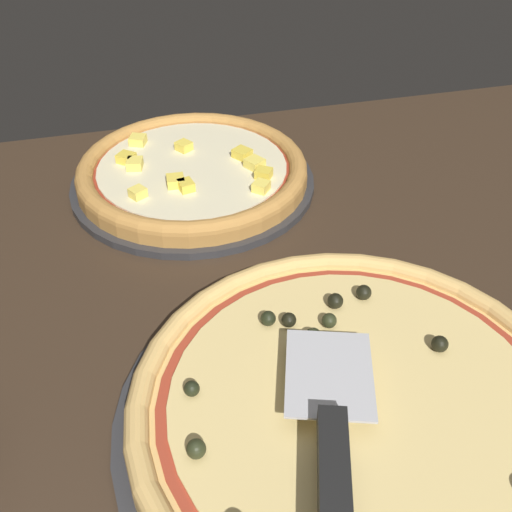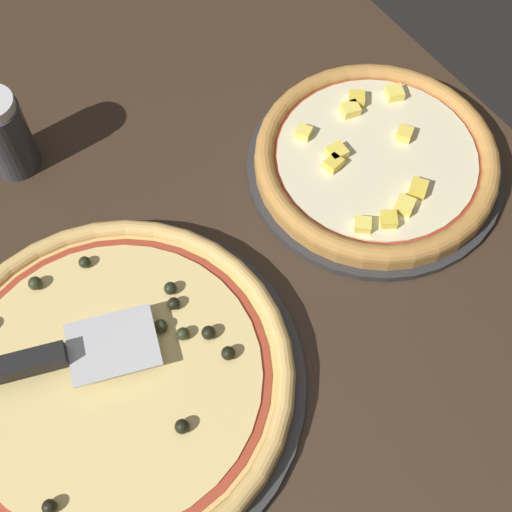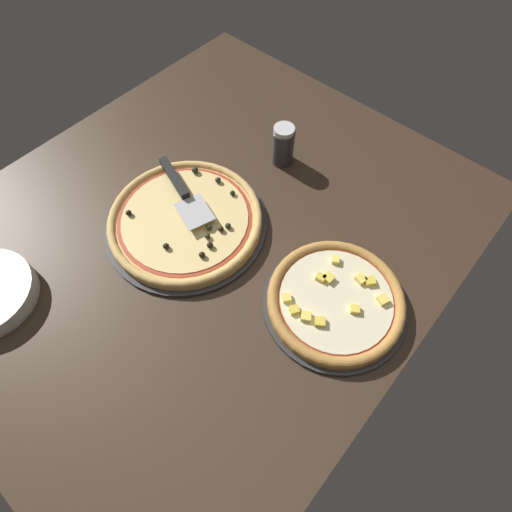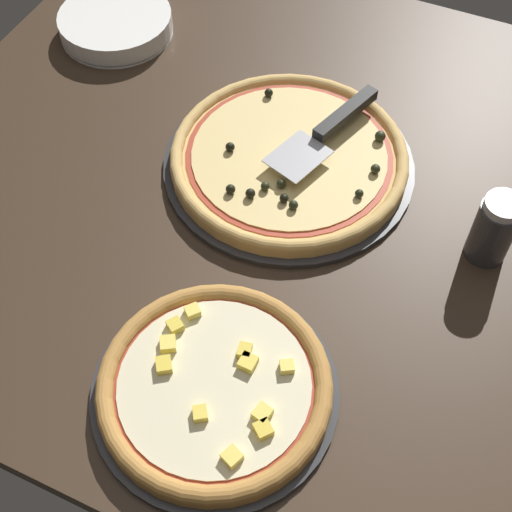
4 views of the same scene
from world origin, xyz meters
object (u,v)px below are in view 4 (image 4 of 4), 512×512
(plate_stack, at_px, (116,24))
(parmesan_shaker, at_px, (494,230))
(pizza_front, at_px, (289,157))
(serving_spatula, at_px, (336,122))
(pizza_back, at_px, (215,386))

(plate_stack, xyz_separation_m, parmesan_shaker, (-0.79, 0.23, 0.04))
(pizza_front, bearing_deg, serving_spatula, -124.78)
(pizza_front, xyz_separation_m, serving_spatula, (-0.05, -0.07, 0.03))
(plate_stack, relative_size, parmesan_shaker, 1.85)
(serving_spatula, distance_m, parmesan_shaker, 0.31)
(plate_stack, bearing_deg, serving_spatula, 166.90)
(plate_stack, bearing_deg, pizza_back, 130.29)
(pizza_front, bearing_deg, parmesan_shaker, 173.07)
(plate_stack, distance_m, parmesan_shaker, 0.82)
(pizza_back, xyz_separation_m, plate_stack, (0.52, -0.61, -0.00))
(pizza_back, xyz_separation_m, serving_spatula, (0.02, -0.49, 0.03))
(parmesan_shaker, bearing_deg, plate_stack, -16.39)
(serving_spatula, bearing_deg, plate_stack, -13.10)
(pizza_front, bearing_deg, plate_stack, -23.08)
(pizza_front, height_order, parmesan_shaker, parmesan_shaker)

